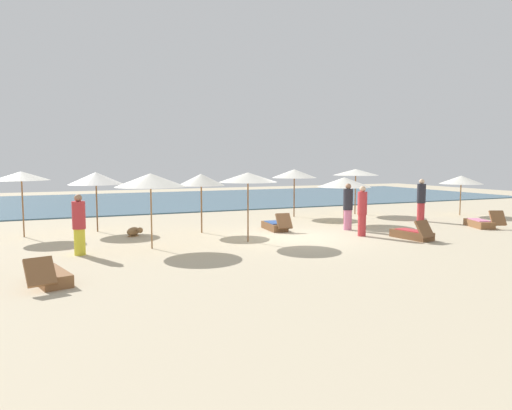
% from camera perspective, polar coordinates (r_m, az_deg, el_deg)
% --- Properties ---
extents(ground_plane, '(60.00, 60.00, 0.00)m').
position_cam_1_polar(ground_plane, '(16.77, 5.36, -3.91)').
color(ground_plane, '#BCAD8E').
extents(ocean_water, '(48.00, 16.00, 0.06)m').
position_cam_1_polar(ocean_water, '(32.59, -9.25, 0.65)').
color(ocean_water, '#3D6075').
rests_on(ocean_water, ground_plane).
extents(umbrella_0, '(2.29, 2.29, 2.30)m').
position_cam_1_polar(umbrella_0, '(24.13, 12.15, 3.96)').
color(umbrella_0, brown).
rests_on(umbrella_0, ground_plane).
extents(umbrella_1, '(2.17, 2.17, 2.34)m').
position_cam_1_polar(umbrella_1, '(14.61, -12.82, 3.00)').
color(umbrella_1, olive).
rests_on(umbrella_1, ground_plane).
extents(umbrella_2, '(2.06, 2.06, 2.29)m').
position_cam_1_polar(umbrella_2, '(18.73, -19.06, 3.11)').
color(umbrella_2, brown).
rests_on(umbrella_2, ground_plane).
extents(umbrella_3, '(2.17, 2.17, 2.31)m').
position_cam_1_polar(umbrella_3, '(22.60, 4.72, 3.87)').
color(umbrella_3, brown).
rests_on(umbrella_3, ground_plane).
extents(umbrella_4, '(1.96, 1.96, 2.33)m').
position_cam_1_polar(umbrella_4, '(15.50, -1.00, 3.41)').
color(umbrella_4, brown).
rests_on(umbrella_4, ground_plane).
extents(umbrella_5, '(2.07, 2.07, 1.98)m').
position_cam_1_polar(umbrella_5, '(25.26, 23.89, 2.85)').
color(umbrella_5, olive).
rests_on(umbrella_5, ground_plane).
extents(umbrella_6, '(2.28, 2.28, 2.02)m').
position_cam_1_polar(umbrella_6, '(20.28, 10.80, 2.77)').
color(umbrella_6, brown).
rests_on(umbrella_6, ground_plane).
extents(umbrella_7, '(1.89, 1.89, 2.35)m').
position_cam_1_polar(umbrella_7, '(18.41, -26.87, 3.20)').
color(umbrella_7, brown).
rests_on(umbrella_7, ground_plane).
extents(umbrella_8, '(1.75, 1.75, 2.23)m').
position_cam_1_polar(umbrella_8, '(17.55, -6.75, 3.10)').
color(umbrella_8, brown).
rests_on(umbrella_8, ground_plane).
extents(lounger_1, '(0.73, 1.71, 0.72)m').
position_cam_1_polar(lounger_1, '(18.30, 2.39, -2.54)').
color(lounger_1, brown).
rests_on(lounger_1, ground_plane).
extents(lounger_2, '(1.17, 1.75, 0.73)m').
position_cam_1_polar(lounger_2, '(21.15, 25.88, -2.00)').
color(lounger_2, brown).
rests_on(lounger_2, ground_plane).
extents(lounger_3, '(0.99, 1.77, 0.70)m').
position_cam_1_polar(lounger_3, '(11.38, -24.07, -8.00)').
color(lounger_3, brown).
rests_on(lounger_3, ground_plane).
extents(lounger_5, '(0.78, 1.72, 0.72)m').
position_cam_1_polar(lounger_5, '(17.11, 18.69, -3.39)').
color(lounger_5, brown).
rests_on(lounger_5, ground_plane).
extents(person_0, '(0.49, 0.49, 1.84)m').
position_cam_1_polar(person_0, '(18.62, 11.22, -0.19)').
color(person_0, '#D17299').
rests_on(person_0, ground_plane).
extents(person_1, '(0.38, 0.38, 1.77)m').
position_cam_1_polar(person_1, '(14.32, -20.91, -2.27)').
color(person_1, yellow).
rests_on(person_1, ground_plane).
extents(person_2, '(0.47, 0.47, 1.82)m').
position_cam_1_polar(person_2, '(17.17, 12.91, -0.69)').
color(person_2, '#BF3338').
rests_on(person_2, ground_plane).
extents(person_3, '(0.53, 0.53, 1.91)m').
position_cam_1_polar(person_3, '(22.16, 19.62, 0.58)').
color(person_3, '#BF3338').
rests_on(person_3, ground_plane).
extents(dog, '(0.67, 0.69, 0.34)m').
position_cam_1_polar(dog, '(17.33, -14.74, -3.16)').
color(dog, olive).
rests_on(dog, ground_plane).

